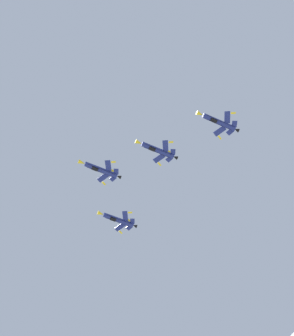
{
  "coord_description": "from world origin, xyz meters",
  "views": [
    {
      "loc": [
        -4.1,
        0.94,
        1.74
      ],
      "look_at": [
        -34.47,
        55.18,
        118.86
      ],
      "focal_mm": 40.5,
      "sensor_mm": 36.0,
      "label": 1
    }
  ],
  "objects_px": {
    "fighter_jet_left_wing": "(157,150)",
    "fighter_jet_left_outer": "(218,122)",
    "fighter_jet_right_wing": "(118,220)",
    "fighter_jet_lead": "(100,170)"
  },
  "relations": [
    {
      "from": "fighter_jet_left_wing",
      "to": "fighter_jet_left_outer",
      "type": "distance_m",
      "value": 22.79
    },
    {
      "from": "fighter_jet_left_wing",
      "to": "fighter_jet_left_outer",
      "type": "relative_size",
      "value": 1.0
    },
    {
      "from": "fighter_jet_right_wing",
      "to": "fighter_jet_left_outer",
      "type": "xyz_separation_m",
      "value": [
        49.51,
        -16.87,
        1.5
      ]
    },
    {
      "from": "fighter_jet_left_wing",
      "to": "fighter_jet_lead",
      "type": "bearing_deg",
      "value": 47.22
    },
    {
      "from": "fighter_jet_left_wing",
      "to": "fighter_jet_right_wing",
      "type": "relative_size",
      "value": 1.0
    },
    {
      "from": "fighter_jet_lead",
      "to": "fighter_jet_left_outer",
      "type": "relative_size",
      "value": 1.0
    },
    {
      "from": "fighter_jet_left_wing",
      "to": "fighter_jet_left_outer",
      "type": "height_order",
      "value": "fighter_jet_left_outer"
    },
    {
      "from": "fighter_jet_left_wing",
      "to": "fighter_jet_right_wing",
      "type": "distance_m",
      "value": 32.21
    },
    {
      "from": "fighter_jet_lead",
      "to": "fighter_jet_right_wing",
      "type": "height_order",
      "value": "fighter_jet_right_wing"
    },
    {
      "from": "fighter_jet_right_wing",
      "to": "fighter_jet_left_outer",
      "type": "distance_m",
      "value": 52.33
    }
  ]
}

